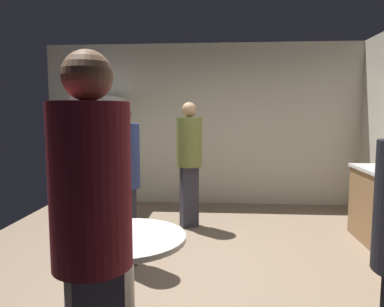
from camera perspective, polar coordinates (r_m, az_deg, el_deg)
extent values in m
cube|color=#7A6651|center=(3.86, -0.26, -17.98)|extent=(5.20, 5.20, 0.10)
cube|color=beige|center=(6.15, 1.66, 4.56)|extent=(5.32, 0.06, 2.70)
cube|color=silver|center=(6.06, -14.32, 0.07)|extent=(0.70, 0.65, 1.80)
cube|color=#262628|center=(5.66, -13.41, 0.59)|extent=(0.03, 0.03, 0.60)
cylinder|color=beige|center=(2.64, -10.23, -20.57)|extent=(0.10, 0.10, 0.70)
cylinder|color=beige|center=(2.49, -10.40, -13.00)|extent=(0.80, 0.80, 0.03)
cylinder|color=#8C5919|center=(2.68, -14.44, -9.63)|extent=(0.06, 0.06, 0.15)
cylinder|color=#8C5919|center=(2.65, -14.50, -7.24)|extent=(0.02, 0.02, 0.08)
cylinder|color=#593314|center=(2.64, -12.03, -9.80)|extent=(0.06, 0.06, 0.15)
cylinder|color=#593314|center=(2.61, -12.09, -7.38)|extent=(0.02, 0.02, 0.08)
cylinder|color=blue|center=(2.28, -12.40, -12.94)|extent=(0.08, 0.08, 0.11)
cylinder|color=maroon|center=(1.58, -15.71, -4.93)|extent=(0.47, 0.47, 0.70)
sphere|color=#8C6647|center=(1.56, -16.22, 11.72)|extent=(0.21, 0.21, 0.21)
cube|color=#2D2D38|center=(3.79, -10.68, -11.24)|extent=(0.27, 0.25, 0.80)
cylinder|color=navy|center=(3.64, -10.91, -0.35)|extent=(0.46, 0.46, 0.64)
sphere|color=brown|center=(3.61, -11.05, 6.18)|extent=(0.19, 0.19, 0.19)
cube|color=#2D2D38|center=(4.94, -0.46, -6.81)|extent=(0.27, 0.25, 0.83)
cylinder|color=olive|center=(4.83, -0.46, 1.85)|extent=(0.45, 0.45, 0.66)
sphere|color=tan|center=(4.81, -0.47, 6.94)|extent=(0.20, 0.20, 0.20)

